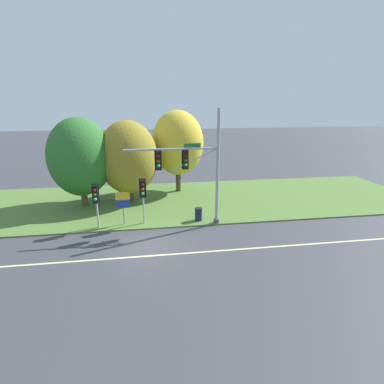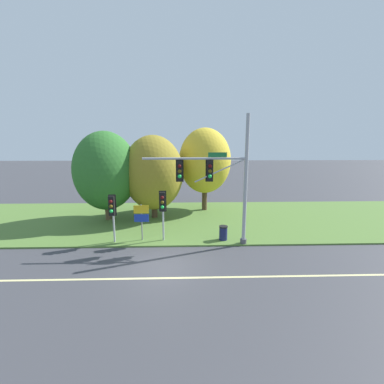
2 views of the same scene
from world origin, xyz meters
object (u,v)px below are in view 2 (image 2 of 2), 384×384
(pedestrian_signal_further_along, at_px, (163,205))
(tree_nearest_road, at_px, (106,171))
(trash_bin, at_px, (223,233))
(traffic_signal_mast, at_px, (219,177))
(tree_left_of_mast, at_px, (153,173))
(route_sign_post, at_px, (141,217))
(tree_behind_signpost, at_px, (205,161))
(pedestrian_signal_near_kerb, at_px, (112,209))

(pedestrian_signal_further_along, xyz_separation_m, tree_nearest_road, (-4.90, 4.91, 1.61))
(tree_nearest_road, distance_m, trash_bin, 10.62)
(traffic_signal_mast, height_order, pedestrian_signal_further_along, traffic_signal_mast)
(traffic_signal_mast, bearing_deg, tree_nearest_road, 146.89)
(pedestrian_signal_further_along, relative_size, tree_left_of_mast, 0.48)
(traffic_signal_mast, xyz_separation_m, tree_left_of_mast, (-4.64, 5.97, -0.42))
(pedestrian_signal_further_along, xyz_separation_m, tree_left_of_mast, (-1.17, 5.43, 1.39))
(pedestrian_signal_further_along, xyz_separation_m, route_sign_post, (-1.39, 0.21, -0.82))
(traffic_signal_mast, relative_size, tree_behind_signpost, 1.04)
(route_sign_post, height_order, trash_bin, route_sign_post)
(tree_nearest_road, distance_m, tree_behind_signpost, 8.66)
(tree_behind_signpost, relative_size, trash_bin, 8.13)
(route_sign_post, xyz_separation_m, trash_bin, (5.28, -0.12, -1.10))
(traffic_signal_mast, xyz_separation_m, pedestrian_signal_further_along, (-3.47, 0.55, -1.81))
(pedestrian_signal_further_along, bearing_deg, tree_behind_signpost, 67.26)
(pedestrian_signal_near_kerb, relative_size, pedestrian_signal_further_along, 0.95)
(pedestrian_signal_further_along, distance_m, tree_behind_signpost, 8.71)
(tree_left_of_mast, bearing_deg, pedestrian_signal_near_kerb, -108.72)
(traffic_signal_mast, relative_size, route_sign_post, 3.34)
(traffic_signal_mast, height_order, route_sign_post, traffic_signal_mast)
(tree_nearest_road, xyz_separation_m, tree_behind_signpost, (8.15, 2.86, 0.59))
(pedestrian_signal_near_kerb, height_order, trash_bin, pedestrian_signal_near_kerb)
(tree_nearest_road, height_order, trash_bin, tree_nearest_road)
(traffic_signal_mast, height_order, tree_left_of_mast, traffic_signal_mast)
(route_sign_post, relative_size, tree_behind_signpost, 0.31)
(pedestrian_signal_near_kerb, bearing_deg, tree_nearest_road, 109.28)
(pedestrian_signal_near_kerb, bearing_deg, tree_left_of_mast, 71.28)
(tree_left_of_mast, distance_m, trash_bin, 8.06)
(pedestrian_signal_near_kerb, relative_size, tree_behind_signpost, 0.41)
(pedestrian_signal_near_kerb, relative_size, tree_left_of_mast, 0.45)
(trash_bin, bearing_deg, route_sign_post, 178.65)
(traffic_signal_mast, bearing_deg, tree_behind_signpost, 91.45)
(route_sign_post, relative_size, trash_bin, 2.54)
(pedestrian_signal_near_kerb, distance_m, pedestrian_signal_further_along, 3.11)
(tree_behind_signpost, bearing_deg, trash_bin, -85.32)
(pedestrian_signal_further_along, height_order, tree_left_of_mast, tree_left_of_mast)
(pedestrian_signal_further_along, distance_m, tree_left_of_mast, 5.72)
(route_sign_post, xyz_separation_m, tree_nearest_road, (-3.51, 4.70, 2.43))
(tree_left_of_mast, xyz_separation_m, trash_bin, (5.06, -5.34, -3.31))
(tree_nearest_road, bearing_deg, pedestrian_signal_further_along, -45.06)
(route_sign_post, bearing_deg, tree_nearest_road, 126.75)
(route_sign_post, bearing_deg, pedestrian_signal_further_along, -8.62)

